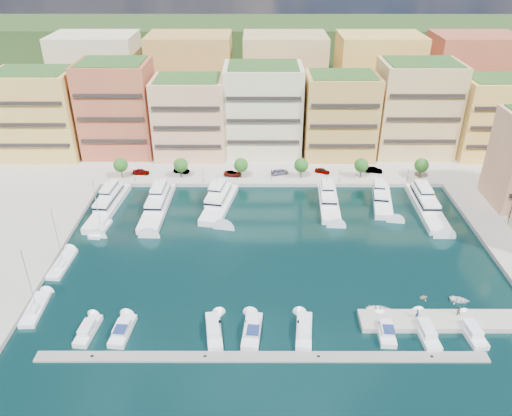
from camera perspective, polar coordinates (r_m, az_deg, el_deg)
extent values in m
plane|color=black|center=(105.90, 2.15, -4.96)|extent=(400.00, 400.00, 0.00)
cube|color=#9E998E|center=(160.95, 1.45, 7.57)|extent=(220.00, 64.00, 2.00)
cube|color=#253B18|center=(206.30, 1.17, 12.51)|extent=(240.00, 40.00, 58.00)
cube|color=gray|center=(82.78, 0.66, -16.73)|extent=(72.00, 2.20, 0.35)
cube|color=#9E998E|center=(94.77, 21.48, -12.15)|extent=(32.00, 5.00, 2.00)
cube|color=#E5C354|center=(157.90, -23.47, 9.74)|extent=(22.00, 16.00, 24.00)
cube|color=black|center=(150.77, -24.57, 8.65)|extent=(20.24, 0.50, 0.90)
cube|color=#225522|center=(154.69, -24.39, 14.03)|extent=(19.36, 14.08, 0.80)
cube|color=#AF453A|center=(152.12, -15.51, 10.81)|extent=(20.00, 16.00, 26.00)
cube|color=black|center=(144.60, -16.29, 9.75)|extent=(18.40, 0.50, 0.90)
cube|color=#225522|center=(148.66, -16.22, 15.70)|extent=(17.60, 14.08, 0.80)
cube|color=#EEB084|center=(146.73, -7.55, 10.13)|extent=(20.00, 15.00, 22.00)
cube|color=black|center=(139.49, -7.92, 9.08)|extent=(18.40, 0.50, 0.90)
cube|color=#225522|center=(143.44, -7.85, 14.43)|extent=(17.60, 13.20, 0.80)
cube|color=beige|center=(146.90, 0.81, 11.02)|extent=(22.00, 16.00, 25.00)
cube|color=black|center=(139.09, 0.85, 9.95)|extent=(20.24, 0.50, 0.90)
cube|color=#225522|center=(143.37, 0.84, 15.92)|extent=(19.36, 14.08, 0.80)
cube|color=tan|center=(147.25, 9.55, 10.25)|extent=(20.00, 15.00, 23.00)
cube|color=black|center=(140.04, 10.01, 9.21)|extent=(18.40, 0.50, 0.90)
cube|color=#225522|center=(143.89, 9.94, 14.73)|extent=(17.60, 13.20, 0.80)
cube|color=#DEBF75|center=(153.72, 17.74, 10.68)|extent=(22.00, 16.00, 26.00)
cube|color=black|center=(146.28, 18.61, 9.62)|extent=(20.24, 0.50, 0.90)
cube|color=#225522|center=(150.29, 18.53, 15.50)|extent=(19.36, 14.08, 0.80)
cube|color=#E5C354|center=(160.51, 25.43, 9.23)|extent=(20.00, 15.00, 22.00)
cube|color=black|center=(153.93, 26.52, 8.20)|extent=(18.40, 0.50, 0.90)
cube|color=#225522|center=(157.51, 26.32, 13.09)|extent=(17.60, 13.20, 0.80)
cube|color=beige|center=(174.90, -17.43, 13.58)|extent=(26.00, 18.00, 30.00)
cube|color=tan|center=(168.58, -7.36, 14.09)|extent=(26.00, 18.00, 30.00)
cube|color=#DEBF75|center=(167.48, 3.20, 14.18)|extent=(26.00, 18.00, 30.00)
cube|color=#E5C354|center=(171.70, 13.55, 13.81)|extent=(26.00, 18.00, 30.00)
cube|color=#AF453A|center=(180.86, 23.08, 13.09)|extent=(26.00, 18.00, 30.00)
cylinder|color=#473323|center=(138.56, -15.09, 3.91)|extent=(0.24, 0.24, 3.00)
sphere|color=#144917|center=(137.65, -15.21, 4.76)|extent=(3.80, 3.80, 3.80)
cylinder|color=#473323|center=(135.27, -8.52, 4.00)|extent=(0.24, 0.24, 3.00)
sphere|color=#144917|center=(134.34, -8.59, 4.87)|extent=(3.80, 3.80, 3.80)
cylinder|color=#473323|center=(133.82, -1.71, 4.04)|extent=(0.24, 0.24, 3.00)
sphere|color=#144917|center=(132.88, -1.73, 4.92)|extent=(3.80, 3.80, 3.80)
cylinder|color=#473323|center=(134.28, 5.14, 4.02)|extent=(0.24, 0.24, 3.00)
sphere|color=#144917|center=(133.34, 5.19, 4.90)|extent=(3.80, 3.80, 3.80)
cylinder|color=#473323|center=(136.63, 11.86, 3.95)|extent=(0.24, 0.24, 3.00)
sphere|color=#144917|center=(135.70, 11.95, 4.81)|extent=(3.80, 3.80, 3.80)
cylinder|color=#473323|center=(140.76, 18.26, 3.83)|extent=(0.24, 0.24, 3.00)
sphere|color=#144917|center=(139.86, 18.40, 4.66)|extent=(3.80, 3.80, 3.80)
cylinder|color=black|center=(135.34, -13.70, 3.71)|extent=(0.10, 0.10, 4.00)
sphere|color=#FFF2CC|center=(134.50, -13.81, 4.50)|extent=(0.30, 0.30, 0.30)
cylinder|color=black|center=(132.23, -6.09, 3.79)|extent=(0.10, 0.10, 4.00)
sphere|color=#FFF2CC|center=(131.36, -6.14, 4.60)|extent=(0.30, 0.30, 0.30)
cylinder|color=black|center=(131.52, 1.75, 3.81)|extent=(0.10, 0.10, 4.00)
sphere|color=#FFF2CC|center=(130.65, 1.76, 4.62)|extent=(0.30, 0.30, 0.30)
cylinder|color=black|center=(133.27, 9.52, 3.75)|extent=(0.10, 0.10, 4.00)
sphere|color=#FFF2CC|center=(132.41, 9.60, 4.55)|extent=(0.30, 0.30, 0.30)
cylinder|color=black|center=(137.37, 16.97, 3.64)|extent=(0.10, 0.10, 4.00)
sphere|color=#FFF2CC|center=(136.54, 17.09, 4.41)|extent=(0.30, 0.30, 0.30)
cube|color=white|center=(125.83, -16.53, -0.10)|extent=(6.22, 23.14, 2.30)
cube|color=white|center=(126.81, -16.40, 1.21)|extent=(4.54, 12.83, 1.80)
cube|color=black|center=(126.81, -16.40, 1.21)|extent=(4.61, 12.89, 0.55)
cube|color=white|center=(127.66, -16.30, 2.23)|extent=(3.11, 7.06, 1.40)
cylinder|color=#B2B2B7|center=(128.15, -16.24, 3.15)|extent=(0.14, 0.14, 1.80)
cube|color=white|center=(122.96, -11.19, -0.10)|extent=(5.64, 23.00, 2.30)
cube|color=white|center=(123.96, -11.10, 1.24)|extent=(4.42, 12.69, 1.80)
cube|color=black|center=(123.96, -11.10, 1.24)|extent=(4.48, 12.75, 0.55)
cube|color=white|center=(124.82, -11.03, 2.28)|extent=(3.15, 6.95, 1.40)
cylinder|color=#B2B2B7|center=(125.33, -10.99, 3.22)|extent=(0.14, 0.14, 1.80)
cube|color=black|center=(123.18, -11.17, -0.29)|extent=(5.69, 23.05, 0.35)
cube|color=white|center=(122.38, -4.21, 0.27)|extent=(8.72, 20.15, 2.30)
cube|color=white|center=(123.12, -4.18, 1.54)|extent=(6.15, 11.34, 1.80)
cube|color=black|center=(123.12, -4.18, 1.54)|extent=(6.22, 11.41, 0.55)
cube|color=white|center=(123.77, -4.16, 2.54)|extent=(4.12, 6.34, 1.40)
cylinder|color=#B2B2B7|center=(124.12, -4.15, 3.44)|extent=(0.14, 0.14, 1.80)
cube|color=white|center=(123.73, 8.30, 0.37)|extent=(5.45, 18.80, 2.30)
cube|color=white|center=(124.39, 8.26, 1.61)|extent=(4.20, 10.41, 1.80)
cube|color=black|center=(124.39, 8.26, 1.61)|extent=(4.26, 10.47, 0.55)
cube|color=white|center=(124.97, 8.23, 2.57)|extent=(2.97, 5.71, 1.40)
cylinder|color=#B2B2B7|center=(125.26, 8.22, 3.46)|extent=(0.14, 0.14, 1.80)
cube|color=black|center=(123.94, 8.29, 0.18)|extent=(5.51, 18.86, 0.35)
cube|color=white|center=(127.26, 14.20, 0.59)|extent=(6.74, 16.87, 2.30)
cube|color=white|center=(127.72, 14.15, 1.75)|extent=(4.82, 9.46, 1.80)
cube|color=black|center=(127.72, 14.15, 1.75)|extent=(4.89, 9.53, 0.55)
cube|color=white|center=(128.15, 14.12, 2.66)|extent=(3.26, 5.26, 1.40)
cylinder|color=#B2B2B7|center=(128.33, 14.11, 3.49)|extent=(0.14, 0.14, 1.80)
cube|color=white|center=(127.36, 18.91, -0.14)|extent=(5.45, 23.08, 2.30)
cube|color=white|center=(128.34, 18.77, 1.17)|extent=(4.35, 12.72, 1.80)
cube|color=black|center=(128.34, 18.77, 1.17)|extent=(4.41, 12.78, 0.55)
cube|color=white|center=(129.18, 18.65, 2.18)|extent=(3.13, 6.95, 1.40)
cylinder|color=#B2B2B7|center=(129.67, 18.60, 3.08)|extent=(0.14, 0.14, 1.80)
cube|color=white|center=(91.05, -18.61, -13.27)|extent=(3.20, 7.52, 1.40)
cube|color=white|center=(89.95, -18.81, -12.81)|extent=(2.25, 3.69, 1.10)
cube|color=black|center=(91.13, -18.52, -12.32)|extent=(1.72, 0.29, 0.55)
cube|color=white|center=(89.41, -14.98, -13.52)|extent=(3.43, 7.66, 1.40)
cube|color=white|center=(88.29, -15.14, -13.06)|extent=(2.47, 3.75, 1.10)
cube|color=black|center=(89.51, -14.90, -12.55)|extent=(1.99, 0.28, 0.55)
cube|color=navy|center=(87.21, -15.34, -13.19)|extent=(2.13, 2.40, 0.12)
cube|color=white|center=(86.81, -4.82, -13.94)|extent=(3.61, 8.97, 1.40)
cube|color=white|center=(85.61, -4.88, -13.51)|extent=(2.46, 4.41, 1.10)
cube|color=black|center=(87.06, -4.79, -12.85)|extent=(1.75, 0.34, 0.55)
cube|color=white|center=(86.52, -0.45, -13.99)|extent=(3.66, 8.65, 1.40)
cube|color=white|center=(85.32, -0.45, -13.55)|extent=(2.61, 4.24, 1.10)
cube|color=black|center=(86.73, -0.44, -12.92)|extent=(2.05, 0.30, 0.55)
cube|color=navy|center=(84.12, -0.46, -13.76)|extent=(2.23, 2.71, 0.12)
cube|color=white|center=(86.89, 5.51, -13.94)|extent=(3.50, 9.01, 1.40)
cube|color=white|center=(85.68, 5.57, -13.50)|extent=(2.45, 4.41, 1.10)
cube|color=black|center=(87.14, 5.47, -12.84)|extent=(1.86, 0.30, 0.55)
cube|color=white|center=(89.20, 14.55, -13.58)|extent=(3.02, 7.33, 1.40)
cube|color=white|center=(88.08, 14.71, -13.11)|extent=(2.23, 3.56, 1.10)
cube|color=black|center=(89.27, 14.48, -12.61)|extent=(1.88, 0.21, 0.55)
cube|color=navy|center=(87.02, 14.90, -13.23)|extent=(1.95, 2.26, 0.12)
cube|color=white|center=(91.05, 18.74, -13.30)|extent=(3.08, 9.18, 1.40)
cube|color=white|center=(89.90, 18.96, -12.87)|extent=(2.26, 4.45, 1.10)
cube|color=black|center=(91.32, 18.60, -12.24)|extent=(1.88, 0.20, 0.55)
cube|color=white|center=(93.72, 23.30, -12.91)|extent=(3.29, 8.30, 1.40)
cube|color=white|center=(92.63, 23.54, -12.48)|extent=(2.36, 4.05, 1.10)
cube|color=black|center=(93.89, 23.16, -11.95)|extent=(1.87, 0.26, 0.55)
cube|color=white|center=(98.88, -23.89, -10.62)|extent=(3.15, 9.31, 1.20)
cube|color=white|center=(97.70, -24.19, -10.55)|extent=(1.77, 2.37, 0.60)
cylinder|color=#B2B2B7|center=(95.39, -24.58, -7.37)|extent=(0.14, 0.14, 12.00)
cylinder|color=#B2B2B7|center=(96.97, -24.37, -10.40)|extent=(0.26, 4.15, 0.10)
cube|color=white|center=(117.99, -17.34, -2.40)|extent=(3.66, 7.92, 1.20)
cube|color=white|center=(116.92, -17.50, -2.22)|extent=(1.85, 2.10, 0.60)
cylinder|color=#B2B2B7|center=(115.13, -17.77, 0.50)|extent=(0.14, 0.14, 12.00)
cylinder|color=#B2B2B7|center=(116.26, -17.60, -2.02)|extent=(0.54, 3.42, 0.10)
cube|color=white|center=(108.79, -21.24, -6.07)|extent=(3.29, 10.17, 1.20)
cube|color=white|center=(107.54, -21.50, -5.99)|extent=(1.80, 2.59, 0.60)
cylinder|color=#B2B2B7|center=(105.72, -21.79, -2.98)|extent=(0.14, 0.14, 12.00)
cylinder|color=#B2B2B7|center=(106.78, -21.65, -5.83)|extent=(0.32, 4.52, 0.10)
imported|color=silver|center=(99.76, 22.25, -9.71)|extent=(4.06, 3.32, 0.73)
imported|color=white|center=(93.04, 13.81, -11.21)|extent=(4.34, 3.20, 0.87)
imported|color=beige|center=(98.07, 18.60, -9.63)|extent=(1.96, 1.81, 0.86)
imported|color=gray|center=(139.69, -13.00, 4.06)|extent=(4.57, 2.14, 1.51)
imported|color=gray|center=(138.55, -8.51, 4.28)|extent=(4.54, 2.36, 1.42)
imported|color=gray|center=(135.43, -2.66, 3.96)|extent=(5.21, 3.17, 1.35)
imported|color=gray|center=(136.34, 2.73, 4.15)|extent=(5.27, 3.72, 1.42)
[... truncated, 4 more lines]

